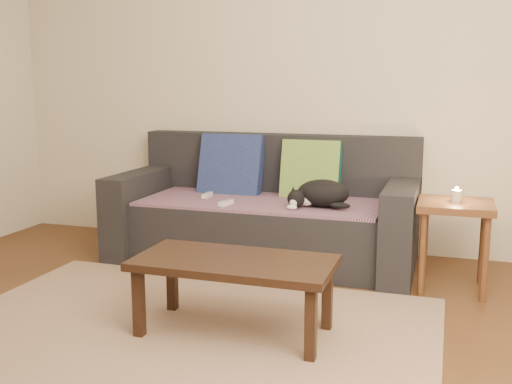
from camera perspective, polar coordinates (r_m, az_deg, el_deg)
ground at (r=2.98m, az=-8.34°, el=-14.37°), size 4.50×4.50×0.00m
back_wall at (r=4.59m, az=2.55°, el=11.00°), size 4.50×0.04×2.60m
sofa at (r=4.28m, az=0.91°, el=-2.30°), size 2.10×0.94×0.87m
throw_blanket at (r=4.17m, az=0.54°, el=-0.94°), size 1.66×0.74×0.02m
cushion_navy at (r=4.48m, az=-2.38°, el=2.43°), size 0.47×0.25×0.49m
cushion_green at (r=4.31m, az=5.25°, el=2.08°), size 0.42×0.20×0.43m
cat at (r=3.95m, az=6.18°, el=-0.18°), size 0.42×0.31×0.18m
wii_remote_a at (r=4.29m, az=-4.67°, el=-0.32°), size 0.05×0.15×0.03m
wii_remote_b at (r=4.00m, az=-2.88°, el=-1.05°), size 0.06×0.15×0.03m
side_table at (r=3.78m, az=18.44°, el=-2.31°), size 0.44×0.44×0.54m
candle at (r=3.76m, az=18.55°, el=-0.33°), size 0.06×0.06×0.09m
rug at (r=3.10m, az=-7.09°, el=-13.21°), size 2.50×1.80×0.01m
coffee_table at (r=2.97m, az=-2.09°, el=-7.29°), size 0.98×0.49×0.39m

